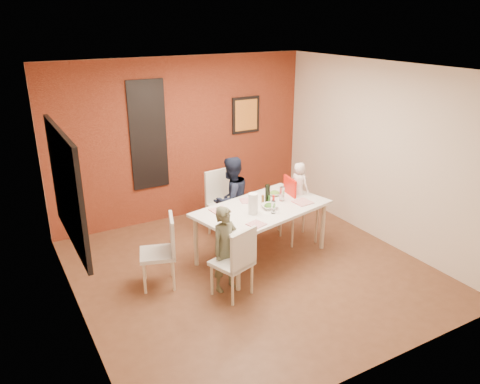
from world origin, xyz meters
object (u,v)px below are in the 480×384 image
child_far (231,199)px  chair_left (164,248)px  dining_table (262,212)px  high_chair (296,203)px  wine_bottle (268,194)px  paper_towel_roll (253,204)px  chair_far (223,199)px  chair_near (237,259)px  toddler (299,183)px  child_near (226,249)px

child_far → chair_left: bearing=13.4°
dining_table → high_chair: high_chair is taller
dining_table → wine_bottle: wine_bottle is taller
paper_towel_roll → chair_far: bearing=84.1°
dining_table → child_far: bearing=98.7°
high_chair → chair_near: bearing=129.1°
chair_left → wine_bottle: bearing=112.3°
chair_far → child_far: 0.27m
high_chair → child_far: (-0.85, 0.52, 0.04)m
chair_near → child_far: (0.71, 1.45, 0.15)m
dining_table → chair_near: 1.12m
high_chair → wine_bottle: bearing=107.5°
dining_table → chair_near: bearing=-138.1°
child_far → wine_bottle: size_ratio=4.88×
child_far → chair_near: bearing=49.2°
chair_far → paper_towel_roll: (-0.11, -1.10, 0.34)m
dining_table → high_chair: (0.74, 0.19, -0.08)m
child_far → toddler: child_far is taller
chair_far → child_far: child_far is taller
chair_left → paper_towel_roll: 1.31m
child_far → wine_bottle: 0.71m
child_far → child_near: bearing=44.0°
child_far → toddler: size_ratio=2.07×
dining_table → paper_towel_roll: size_ratio=7.03×
chair_left → high_chair: high_chair is taller
dining_table → wine_bottle: 0.27m
dining_table → chair_left: size_ratio=2.16×
chair_left → dining_table: bearing=109.0°
chair_far → high_chair: (0.86, -0.77, 0.05)m
dining_table → chair_far: size_ratio=1.97×
child_far → toddler: bearing=134.2°
high_chair → child_near: 1.72m
high_chair → child_near: (-1.58, -0.69, -0.06)m
chair_far → toddler: size_ratio=1.62×
child_near → child_far: 1.42m
chair_near → paper_towel_roll: paper_towel_roll is taller
child_near → paper_towel_roll: child_near is taller
chair_left → child_far: child_far is taller
chair_near → child_near: (-0.03, 0.24, 0.04)m
toddler → paper_towel_roll: toddler is taller
dining_table → child_near: child_near is taller
dining_table → chair_left: chair_left is taller
high_chair → wine_bottle: size_ratio=3.81×
high_chair → toddler: bearing=-95.8°
chair_left → paper_towel_roll: (1.25, -0.12, 0.39)m
toddler → child_near: bearing=99.7°
chair_near → high_chair: (1.55, 0.92, 0.11)m
chair_far → wine_bottle: bearing=-79.3°
chair_left → paper_towel_roll: paper_towel_roll is taller
chair_far → toddler: 1.23m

